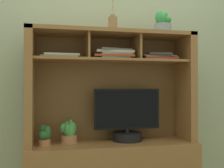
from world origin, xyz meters
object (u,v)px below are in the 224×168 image
Objects in this scene: tv_monitor at (127,120)px; potted_orchid at (69,132)px; potted_fern at (45,136)px; magazine_stack_right at (114,54)px; magazine_stack_centre at (158,57)px; media_console at (112,159)px; magazine_stack_left at (61,56)px; diffuser_bottle at (113,24)px; potted_succulent at (162,23)px.

tv_monitor reaches higher than potted_orchid.
magazine_stack_right reaches higher than potted_fern.
magazine_stack_right is at bearing -176.50° from magazine_stack_centre.
potted_orchid is (-0.35, 0.01, 0.23)m from media_console.
media_console reaches higher than magazine_stack_left.
potted_fern is 0.49× the size of diffuser_bottle.
potted_orchid is at bearing 176.96° from magazine_stack_right.
magazine_stack_right is (0.55, 0.03, 0.64)m from potted_fern.
magazine_stack_centre is at bearing 1.91° from media_console.
media_console is at bearing 143.86° from magazine_stack_right.
magazine_stack_left is 0.94× the size of diffuser_bottle.
potted_orchid is 0.61m from magazine_stack_left.
magazine_stack_right is 1.03× the size of diffuser_bottle.
potted_fern is (-0.66, -0.05, -0.10)m from tv_monitor.
magazine_stack_right is (0.42, -0.01, 0.02)m from magazine_stack_left.
magazine_stack_centre reaches higher than tv_monitor.
potted_fern is 1.03m from diffuser_bottle.
diffuser_bottle is (0.35, -0.04, 0.87)m from potted_orchid.
media_console is at bearing 90.00° from diffuser_bottle.
potted_succulent is (0.43, 0.01, 0.03)m from diffuser_bottle.
potted_fern is 0.51× the size of magazine_stack_centre.
diffuser_bottle reaches higher than potted_orchid.
media_console reaches higher than magazine_stack_right.
media_console is 4.93× the size of magazine_stack_left.
media_console is at bearing -1.44° from potted_orchid.
media_console is 4.62× the size of diffuser_bottle.
potted_orchid is 0.56× the size of magazine_stack_right.
tv_monitor is 1.72× the size of diffuser_bottle.
potted_fern is 0.63m from magazine_stack_left.
magazine_stack_left is 0.90m from potted_succulent.
magazine_stack_centre reaches higher than magazine_stack_left.
potted_succulent is (0.02, -0.03, 0.29)m from magazine_stack_centre.
diffuser_bottle reaches higher than magazine_stack_left.
magazine_stack_centre is at bearing 0.88° from magazine_stack_left.
magazine_stack_right is at bearing -170.11° from tv_monitor.
magazine_stack_centre is 0.29m from potted_succulent.
magazine_stack_centre reaches higher than potted_fern.
potted_fern is at bearing -160.10° from magazine_stack_left.
media_console is 0.94m from magazine_stack_centre.
potted_succulent is at bearing 1.79° from diffuser_bottle.
potted_succulent reaches higher than potted_fern.
diffuser_bottle is (0.53, 0.01, 0.88)m from potted_fern.
magazine_stack_left reaches higher than potted_fern.
tv_monitor is 0.80m from diffuser_bottle.
potted_succulent is at bearing -2.17° from potted_orchid.
potted_fern is at bearing -176.56° from magazine_stack_centre.
potted_orchid is 0.97m from magazine_stack_centre.
magazine_stack_centre is 0.49m from diffuser_bottle.
magazine_stack_centre is (0.28, 0.00, 0.53)m from tv_monitor.
potted_succulent reaches higher than potted_orchid.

